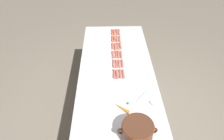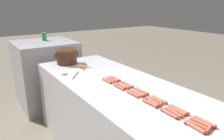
{
  "view_description": "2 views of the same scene",
  "coord_description": "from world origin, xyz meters",
  "views": [
    {
      "loc": [
        0.1,
        1.9,
        2.37
      ],
      "look_at": [
        0.05,
        -0.0,
        0.84
      ],
      "focal_mm": 34.55,
      "sensor_mm": 36.0,
      "label": 1
    },
    {
      "loc": [
        -1.09,
        -1.52,
        1.53
      ],
      "look_at": [
        0.11,
        0.24,
        0.87
      ],
      "focal_mm": 34.17,
      "sensor_mm": 36.0,
      "label": 2
    }
  ],
  "objects": [
    {
      "name": "griddle_counter",
      "position": [
        0.0,
        0.0,
        0.41
      ],
      "size": [
        0.85,
        2.18,
        0.83
      ],
      "color": "#BCBCC1",
      "rests_on": "ground_plane"
    },
    {
      "name": "back_cabinet",
      "position": [
        -0.16,
        1.67,
        0.5
      ],
      "size": [
        0.84,
        0.84,
        0.99
      ],
      "primitive_type": "cube",
      "color": "#A0A0A4",
      "rests_on": "ground_plane"
    },
    {
      "name": "hot_dog_0",
      "position": [
        -0.07,
        -0.89,
        0.84
      ],
      "size": [
        0.03,
        0.16,
        0.02
      ],
      "color": "#B55B42",
      "rests_on": "griddle_counter"
    },
    {
      "name": "hot_dog_1",
      "position": [
        -0.07,
        -0.69,
        0.84
      ],
      "size": [
        0.03,
        0.16,
        0.02
      ],
      "color": "#B15844",
      "rests_on": "griddle_counter"
    },
    {
      "name": "hot_dog_2",
      "position": [
        -0.07,
        -0.51,
        0.84
      ],
      "size": [
        0.03,
        0.16,
        0.02
      ],
      "color": "#B05440",
      "rests_on": "griddle_counter"
    },
    {
      "name": "hot_dog_3",
      "position": [
        -0.07,
        -0.31,
        0.84
      ],
      "size": [
        0.03,
        0.16,
        0.02
      ],
      "color": "#B65243",
      "rests_on": "griddle_counter"
    },
    {
      "name": "hot_dog_4",
      "position": [
        -0.07,
        -0.13,
        0.84
      ],
      "size": [
        0.02,
        0.16,
        0.02
      ],
      "color": "#B35142",
      "rests_on": "griddle_counter"
    },
    {
      "name": "hot_dog_5",
      "position": [
        -0.07,
        0.06,
        0.84
      ],
      "size": [
        0.03,
        0.16,
        0.02
      ],
      "color": "#B75744",
      "rests_on": "griddle_counter"
    },
    {
      "name": "hot_dog_6",
      "position": [
        -0.04,
        -0.89,
        0.84
      ],
      "size": [
        0.03,
        0.16,
        0.02
      ],
      "color": "#B85040",
      "rests_on": "griddle_counter"
    },
    {
      "name": "hot_dog_7",
      "position": [
        -0.03,
        -0.7,
        0.84
      ],
      "size": [
        0.03,
        0.16,
        0.02
      ],
      "color": "#BB5843",
      "rests_on": "griddle_counter"
    },
    {
      "name": "hot_dog_8",
      "position": [
        -0.04,
        -0.51,
        0.84
      ],
      "size": [
        0.03,
        0.16,
        0.02
      ],
      "color": "#BA5A47",
      "rests_on": "griddle_counter"
    },
    {
      "name": "hot_dog_9",
      "position": [
        -0.03,
        -0.32,
        0.84
      ],
      "size": [
        0.03,
        0.16,
        0.02
      ],
      "color": "#B35A47",
      "rests_on": "griddle_counter"
    },
    {
      "name": "hot_dog_10",
      "position": [
        -0.03,
        -0.12,
        0.84
      ],
      "size": [
        0.03,
        0.16,
        0.02
      ],
      "color": "#BC5847",
      "rests_on": "griddle_counter"
    },
    {
      "name": "hot_dog_11",
      "position": [
        -0.04,
        0.06,
        0.84
      ],
      "size": [
        0.02,
        0.16,
        0.02
      ],
      "color": "#B8523E",
      "rests_on": "griddle_counter"
    },
    {
      "name": "hot_dog_12",
      "position": [
        -0.0,
        -0.88,
        0.84
      ],
      "size": [
        0.03,
        0.16,
        0.02
      ],
      "color": "#B55A41",
      "rests_on": "griddle_counter"
    },
    {
      "name": "hot_dog_13",
      "position": [
        -0.0,
        -0.69,
        0.84
      ],
      "size": [
        0.03,
        0.16,
        0.02
      ],
      "color": "#BA5A3F",
      "rests_on": "griddle_counter"
    },
    {
      "name": "hot_dog_14",
      "position": [
        -0.0,
        -0.5,
        0.84
      ],
      "size": [
        0.03,
        0.16,
        0.02
      ],
      "color": "#BF523E",
      "rests_on": "griddle_counter"
    },
    {
      "name": "hot_dog_15",
      "position": [
        -0.01,
        -0.32,
        0.84
      ],
      "size": [
        0.03,
        0.16,
        0.02
      ],
      "color": "#BE563F",
      "rests_on": "griddle_counter"
    },
    {
      "name": "hot_dog_16",
      "position": [
        -0.01,
        -0.12,
        0.84
      ],
      "size": [
        0.03,
        0.16,
        0.02
      ],
      "color": "#B85C42",
      "rests_on": "griddle_counter"
    },
    {
      "name": "hot_dog_17",
      "position": [
        -0.0,
        0.07,
        0.84
      ],
      "size": [
        0.03,
        0.16,
        0.02
      ],
      "color": "#BD5346",
      "rests_on": "griddle_counter"
    },
    {
      "name": "hot_dog_18",
      "position": [
        0.03,
        -0.88,
        0.84
      ],
      "size": [
        0.03,
        0.16,
        0.02
      ],
      "color": "#B85745",
      "rests_on": "griddle_counter"
    },
    {
      "name": "hot_dog_19",
      "position": [
        0.03,
        -0.7,
        0.84
      ],
      "size": [
        0.03,
        0.16,
        0.02
      ],
      "color": "#B85A43",
      "rests_on": "griddle_counter"
    },
    {
      "name": "hot_dog_20",
      "position": [
        0.03,
        -0.51,
        0.84
      ],
      "size": [
        0.03,
        0.16,
        0.02
      ],
      "color": "#BA593D",
      "rests_on": "griddle_counter"
    },
    {
      "name": "hot_dog_21",
      "position": [
        0.03,
        -0.31,
        0.84
      ],
      "size": [
        0.03,
        0.16,
        0.02
      ],
      "color": "#BE5C43",
      "rests_on": "griddle_counter"
    },
    {
      "name": "hot_dog_22",
      "position": [
        0.03,
        -0.13,
        0.84
      ],
      "size": [
        0.03,
        0.16,
        0.02
      ],
      "color": "#B95542",
      "rests_on": "griddle_counter"
    },
    {
      "name": "hot_dog_23",
      "position": [
        0.03,
        0.07,
        0.84
      ],
      "size": [
        0.03,
        0.16,
        0.02
      ],
      "color": "#B2513F",
      "rests_on": "griddle_counter"
    },
    {
      "name": "bean_pot",
      "position": [
        -0.13,
        0.88,
        0.93
      ],
      "size": [
        0.32,
        0.26,
        0.18
      ],
      "color": "#472616",
      "rests_on": "griddle_counter"
    },
    {
      "name": "serving_spoon",
      "position": [
        -0.3,
        0.47,
        0.84
      ],
      "size": [
        0.2,
        0.23,
        0.02
      ],
      "color": "#B7B7BC",
      "rests_on": "griddle_counter"
    },
    {
      "name": "carrot",
      "position": [
        -0.03,
        0.56,
        0.85
      ],
      "size": [
        0.15,
        0.14,
        0.03
      ],
      "color": "orange",
      "rests_on": "griddle_counter"
    },
    {
      "name": "soda_can",
      "position": [
        -0.11,
        1.76,
        1.06
      ],
      "size": [
        0.07,
        0.07,
        0.12
      ],
      "color": "#1E8C38",
      "rests_on": "back_cabinet"
    }
  ]
}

